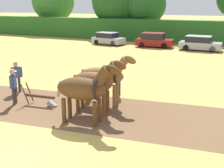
% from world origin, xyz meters
% --- Properties ---
extents(ground_plane, '(240.00, 240.00, 0.00)m').
position_xyz_m(ground_plane, '(0.00, 0.00, 0.00)').
color(ground_plane, tan).
extents(plowed_furrow_strip, '(25.44, 7.58, 0.01)m').
position_xyz_m(plowed_furrow_strip, '(-3.53, 3.95, 0.00)').
color(plowed_furrow_strip, brown).
rests_on(plowed_furrow_strip, ground).
extents(hedgerow, '(65.23, 1.93, 2.83)m').
position_xyz_m(hedgerow, '(0.00, 29.28, 1.42)').
color(hedgerow, '#286023').
rests_on(hedgerow, ground).
extents(tree_far_left, '(6.95, 6.95, 8.67)m').
position_xyz_m(tree_far_left, '(-23.16, 33.71, 5.19)').
color(tree_far_left, '#4C3823').
rests_on(tree_far_left, ground).
extents(tree_left, '(7.42, 7.42, 8.83)m').
position_xyz_m(tree_left, '(-10.92, 32.42, 5.11)').
color(tree_left, '#423323').
rests_on(tree_left, ground).
extents(tree_center_left, '(5.83, 5.83, 7.56)m').
position_xyz_m(tree_center_left, '(-6.81, 32.44, 4.63)').
color(tree_center_left, '#423323').
rests_on(tree_center_left, ground).
extents(draft_horse_lead_left, '(2.81, 1.22, 2.58)m').
position_xyz_m(draft_horse_lead_left, '(0.48, 3.22, 1.45)').
color(draft_horse_lead_left, '#513319').
rests_on(draft_horse_lead_left, ground).
extents(draft_horse_lead_right, '(2.66, 1.17, 2.52)m').
position_xyz_m(draft_horse_lead_right, '(0.32, 4.44, 1.41)').
color(draft_horse_lead_right, brown).
rests_on(draft_horse_lead_right, ground).
extents(draft_horse_trail_left, '(2.94, 1.12, 2.51)m').
position_xyz_m(draft_horse_trail_left, '(0.17, 5.66, 1.40)').
color(draft_horse_trail_left, brown).
rests_on(draft_horse_trail_left, ground).
extents(plow, '(1.79, 0.55, 1.13)m').
position_xyz_m(plow, '(-2.35, 4.10, 0.32)').
color(plow, '#4C331E').
rests_on(plow, ground).
extents(farmer_at_plow, '(0.43, 0.61, 1.73)m').
position_xyz_m(farmer_at_plow, '(-3.75, 3.72, 1.02)').
color(farmer_at_plow, '#38332D').
rests_on(farmer_at_plow, ground).
extents(farmer_beside_team, '(0.46, 0.51, 1.65)m').
position_xyz_m(farmer_beside_team, '(0.27, 7.21, 0.96)').
color(farmer_beside_team, '#28334C').
rests_on(farmer_beside_team, ground).
extents(farmer_onlooker_right, '(0.43, 0.60, 1.71)m').
position_xyz_m(farmer_onlooker_right, '(-4.96, 5.23, 1.00)').
color(farmer_onlooker_right, '#38332D').
rests_on(farmer_onlooker_right, ground).
extents(parked_car_far_left, '(4.04, 2.35, 1.46)m').
position_xyz_m(parked_car_far_left, '(-8.69, 24.56, 0.70)').
color(parked_car_far_left, '#A8A8B2').
rests_on(parked_car_far_left, ground).
extents(parked_car_left, '(4.18, 2.02, 1.61)m').
position_xyz_m(parked_car_left, '(-3.04, 24.84, 0.77)').
color(parked_car_left, maroon).
rests_on(parked_car_left, ground).
extents(parked_car_center_left, '(4.27, 1.85, 1.52)m').
position_xyz_m(parked_car_center_left, '(1.99, 24.55, 0.73)').
color(parked_car_center_left, '#A8A8B2').
rests_on(parked_car_center_left, ground).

